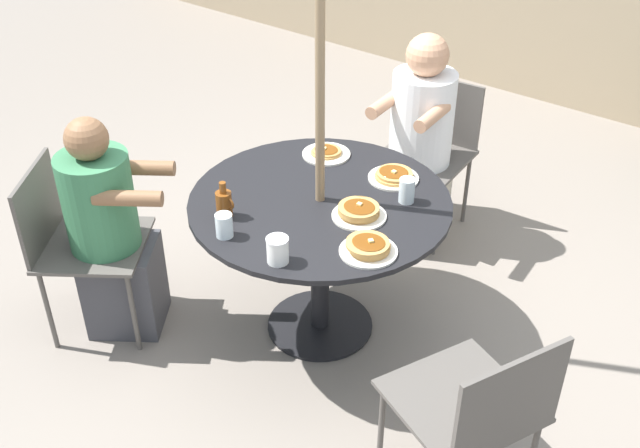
{
  "coord_description": "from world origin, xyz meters",
  "views": [
    {
      "loc": [
        1.74,
        -2.22,
        2.51
      ],
      "look_at": [
        0.0,
        0.0,
        0.61
      ],
      "focal_mm": 42.0,
      "sensor_mm": 36.0,
      "label": 1
    }
  ],
  "objects_px": {
    "diner_east": "(418,150)",
    "patio_chair_south": "(75,236)",
    "patio_chair_east": "(431,144)",
    "patio_table": "(320,223)",
    "patio_chair_north": "(477,408)",
    "pancake_plate_c": "(326,153)",
    "coffee_cup": "(278,250)",
    "pancake_plate_a": "(394,176)",
    "drinking_glass_a": "(407,190)",
    "pancake_plate_d": "(359,212)",
    "syrup_bottle": "(224,203)",
    "drinking_glass_b": "(224,225)",
    "pancake_plate_b": "(369,248)",
    "diner_south": "(111,237)"
  },
  "relations": [
    {
      "from": "pancake_plate_d",
      "to": "syrup_bottle",
      "type": "distance_m",
      "value": 0.58
    },
    {
      "from": "patio_table",
      "to": "drinking_glass_a",
      "type": "height_order",
      "value": "drinking_glass_a"
    },
    {
      "from": "patio_table",
      "to": "pancake_plate_d",
      "type": "relative_size",
      "value": 4.98
    },
    {
      "from": "syrup_bottle",
      "to": "drinking_glass_b",
      "type": "xyz_separation_m",
      "value": [
        0.1,
        -0.11,
        -0.01
      ]
    },
    {
      "from": "diner_south",
      "to": "pancake_plate_c",
      "type": "bearing_deg",
      "value": 112.47
    },
    {
      "from": "diner_east",
      "to": "pancake_plate_c",
      "type": "bearing_deg",
      "value": 72.18
    },
    {
      "from": "diner_east",
      "to": "pancake_plate_d",
      "type": "height_order",
      "value": "diner_east"
    },
    {
      "from": "pancake_plate_a",
      "to": "diner_east",
      "type": "bearing_deg",
      "value": 111.16
    },
    {
      "from": "diner_east",
      "to": "pancake_plate_a",
      "type": "xyz_separation_m",
      "value": [
        0.24,
        -0.62,
        0.21
      ]
    },
    {
      "from": "pancake_plate_d",
      "to": "diner_east",
      "type": "bearing_deg",
      "value": 106.85
    },
    {
      "from": "pancake_plate_d",
      "to": "drinking_glass_a",
      "type": "xyz_separation_m",
      "value": [
        0.09,
        0.23,
        0.03
      ]
    },
    {
      "from": "patio_chair_south",
      "to": "syrup_bottle",
      "type": "xyz_separation_m",
      "value": [
        0.7,
        0.31,
        0.3
      ]
    },
    {
      "from": "syrup_bottle",
      "to": "patio_table",
      "type": "bearing_deg",
      "value": 56.65
    },
    {
      "from": "coffee_cup",
      "to": "patio_table",
      "type": "bearing_deg",
      "value": 108.38
    },
    {
      "from": "diner_east",
      "to": "coffee_cup",
      "type": "bearing_deg",
      "value": 94.56
    },
    {
      "from": "diner_east",
      "to": "patio_chair_south",
      "type": "xyz_separation_m",
      "value": [
        -0.85,
        -1.65,
        -0.04
      ]
    },
    {
      "from": "pancake_plate_c",
      "to": "patio_chair_south",
      "type": "bearing_deg",
      "value": -124.75
    },
    {
      "from": "coffee_cup",
      "to": "diner_east",
      "type": "bearing_deg",
      "value": 99.27
    },
    {
      "from": "drinking_glass_a",
      "to": "patio_table",
      "type": "bearing_deg",
      "value": -144.5
    },
    {
      "from": "patio_chair_south",
      "to": "pancake_plate_b",
      "type": "height_order",
      "value": "patio_chair_south"
    },
    {
      "from": "pancake_plate_c",
      "to": "drinking_glass_a",
      "type": "distance_m",
      "value": 0.55
    },
    {
      "from": "diner_south",
      "to": "pancake_plate_b",
      "type": "distance_m",
      "value": 1.28
    },
    {
      "from": "diner_south",
      "to": "pancake_plate_c",
      "type": "relative_size",
      "value": 4.75
    },
    {
      "from": "patio_chair_south",
      "to": "drinking_glass_a",
      "type": "distance_m",
      "value": 1.56
    },
    {
      "from": "diner_south",
      "to": "pancake_plate_d",
      "type": "height_order",
      "value": "diner_south"
    },
    {
      "from": "syrup_bottle",
      "to": "patio_chair_east",
      "type": "bearing_deg",
      "value": 84.61
    },
    {
      "from": "patio_chair_north",
      "to": "pancake_plate_b",
      "type": "distance_m",
      "value": 0.75
    },
    {
      "from": "diner_south",
      "to": "pancake_plate_d",
      "type": "xyz_separation_m",
      "value": [
        1.01,
        0.56,
        0.25
      ]
    },
    {
      "from": "patio_chair_east",
      "to": "diner_east",
      "type": "distance_m",
      "value": 0.18
    },
    {
      "from": "patio_chair_east",
      "to": "pancake_plate_c",
      "type": "relative_size",
      "value": 3.64
    },
    {
      "from": "patio_table",
      "to": "pancake_plate_a",
      "type": "relative_size",
      "value": 4.98
    },
    {
      "from": "patio_chair_south",
      "to": "pancake_plate_d",
      "type": "relative_size",
      "value": 3.64
    },
    {
      "from": "pancake_plate_a",
      "to": "pancake_plate_c",
      "type": "distance_m",
      "value": 0.39
    },
    {
      "from": "pancake_plate_b",
      "to": "patio_chair_north",
      "type": "bearing_deg",
      "value": -21.41
    },
    {
      "from": "patio_chair_north",
      "to": "diner_east",
      "type": "distance_m",
      "value": 1.83
    },
    {
      "from": "patio_table",
      "to": "patio_chair_north",
      "type": "height_order",
      "value": "patio_chair_north"
    },
    {
      "from": "pancake_plate_b",
      "to": "pancake_plate_c",
      "type": "height_order",
      "value": "pancake_plate_b"
    },
    {
      "from": "patio_chair_south",
      "to": "diner_south",
      "type": "height_order",
      "value": "diner_south"
    },
    {
      "from": "diner_east",
      "to": "pancake_plate_c",
      "type": "relative_size",
      "value": 5.1
    },
    {
      "from": "pancake_plate_a",
      "to": "pancake_plate_c",
      "type": "xyz_separation_m",
      "value": [
        -0.39,
        -0.01,
        -0.0
      ]
    },
    {
      "from": "pancake_plate_c",
      "to": "coffee_cup",
      "type": "distance_m",
      "value": 0.89
    },
    {
      "from": "patio_chair_east",
      "to": "pancake_plate_d",
      "type": "bearing_deg",
      "value": 100.41
    },
    {
      "from": "patio_table",
      "to": "pancake_plate_d",
      "type": "bearing_deg",
      "value": -1.99
    },
    {
      "from": "patio_table",
      "to": "diner_east",
      "type": "relative_size",
      "value": 0.98
    },
    {
      "from": "pancake_plate_b",
      "to": "pancake_plate_d",
      "type": "distance_m",
      "value": 0.26
    },
    {
      "from": "pancake_plate_a",
      "to": "drinking_glass_a",
      "type": "xyz_separation_m",
      "value": [
        0.15,
        -0.13,
        0.04
      ]
    },
    {
      "from": "patio_chair_north",
      "to": "drinking_glass_b",
      "type": "distance_m",
      "value": 1.22
    },
    {
      "from": "patio_chair_east",
      "to": "patio_chair_south",
      "type": "height_order",
      "value": "same"
    },
    {
      "from": "pancake_plate_a",
      "to": "pancake_plate_b",
      "type": "relative_size",
      "value": 1.0
    },
    {
      "from": "patio_table",
      "to": "diner_east",
      "type": "bearing_deg",
      "value": 94.72
    }
  ]
}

